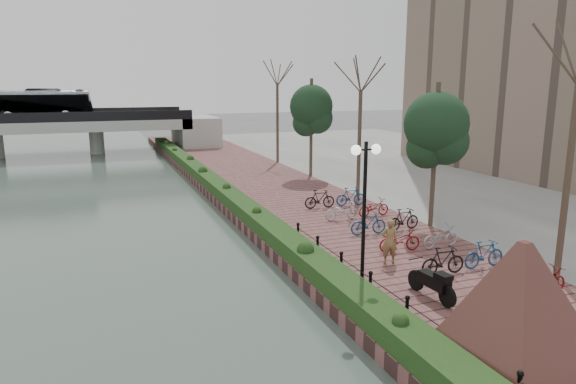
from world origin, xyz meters
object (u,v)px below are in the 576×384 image
lamppost (365,183)px  motorcycle (431,281)px  granite_monument (519,304)px  pedestrian (389,241)px

lamppost → motorcycle: size_ratio=2.69×
granite_monument → motorcycle: granite_monument is taller
granite_monument → lamppost: 5.90m
lamppost → pedestrian: bearing=38.0°
motorcycle → pedestrian: size_ratio=1.05×
granite_monument → pedestrian: size_ratio=3.43×
granite_monument → lamppost: bearing=100.2°
lamppost → motorcycle: bearing=-48.5°
lamppost → pedestrian: lamppost is taller
granite_monument → lamppost: lamppost is taller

